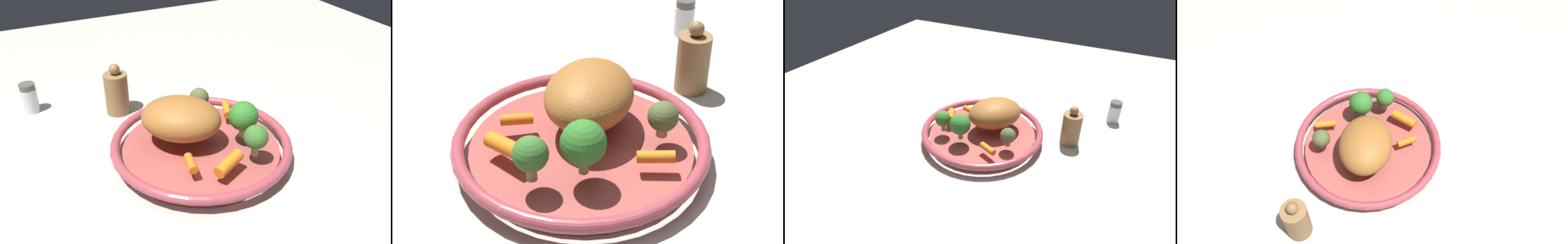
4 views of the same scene
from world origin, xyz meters
TOP-DOWN VIEW (x-y plane):
  - ground_plane at (0.00, 0.00)m, footprint 1.86×1.86m
  - serving_bowl at (0.00, 0.00)m, footprint 0.35×0.35m
  - roast_chicken_piece at (0.03, 0.03)m, footprint 0.19×0.20m
  - baby_carrot_center at (-0.10, -0.00)m, footprint 0.05×0.07m
  - baby_carrot_near_rim at (0.06, -0.09)m, footprint 0.05×0.03m
  - baby_carrot_left at (-0.07, 0.06)m, footprint 0.05×0.03m
  - broccoli_floret_large at (-0.03, -0.07)m, footprint 0.06×0.06m
  - broccoli_floret_edge at (-0.09, -0.06)m, footprint 0.04×0.04m
  - broccoli_floret_small at (0.10, -0.05)m, footprint 0.04×0.04m
  - salt_shaker at (0.32, 0.27)m, footprint 0.04×0.04m
  - pepper_mill at (0.23, 0.09)m, footprint 0.05×0.05m

SIDE VIEW (x-z plane):
  - ground_plane at x=0.00m, z-range 0.00..0.00m
  - serving_bowl at x=0.00m, z-range 0.00..0.04m
  - salt_shaker at x=0.32m, z-range 0.00..0.07m
  - baby_carrot_left at x=-0.07m, z-range 0.04..0.06m
  - baby_carrot_near_rim at x=0.06m, z-range 0.04..0.05m
  - baby_carrot_center at x=-0.10m, z-range 0.04..0.06m
  - pepper_mill at x=0.23m, z-range -0.01..0.11m
  - broccoli_floret_small at x=0.10m, z-range 0.04..0.09m
  - broccoli_floret_edge at x=-0.09m, z-range 0.05..0.11m
  - roast_chicken_piece at x=0.03m, z-range 0.04..0.12m
  - broccoli_floret_large at x=-0.03m, z-range 0.05..0.12m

